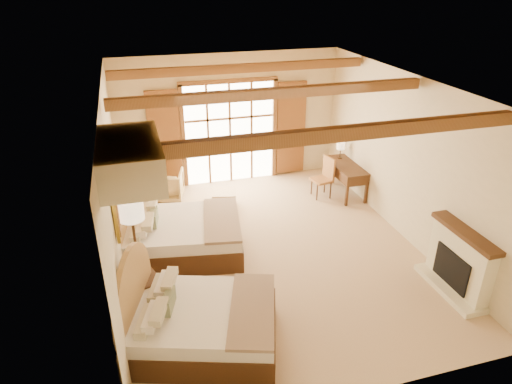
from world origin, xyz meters
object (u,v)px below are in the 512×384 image
object	(u,v)px
bed_far	(174,233)
desk	(345,178)
bed_near	(193,322)
armchair	(167,185)
nightstand	(142,295)

from	to	relation	value
bed_far	desk	bearing A→B (deg)	29.33
bed_near	armchair	xyz separation A→B (m)	(0.13, 4.85, -0.06)
bed_near	nightstand	xyz separation A→B (m)	(-0.67, 0.92, -0.09)
bed_near	armchair	world-z (taller)	bed_near
bed_near	desk	size ratio (longest dim) A/B	1.82
armchair	bed_near	bearing A→B (deg)	102.39
armchair	desk	world-z (taller)	desk
bed_far	desk	world-z (taller)	bed_far
desk	bed_near	bearing A→B (deg)	-137.35
bed_near	bed_far	xyz separation A→B (m)	(0.03, 2.46, 0.03)
bed_far	nightstand	xyz separation A→B (m)	(-0.70, -1.55, -0.11)
desk	nightstand	bearing A→B (deg)	-148.49
bed_far	desk	size ratio (longest dim) A/B	1.79
bed_far	desk	xyz separation A→B (m)	(4.27, 1.52, -0.04)
bed_near	desk	distance (m)	5.86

